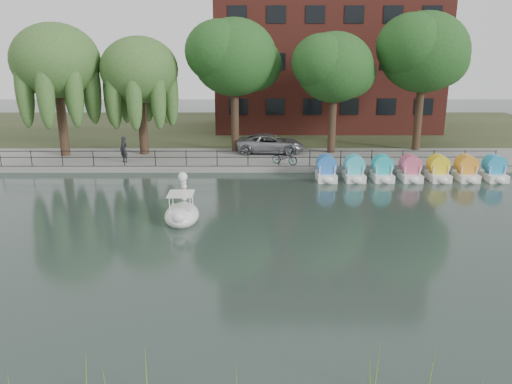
{
  "coord_description": "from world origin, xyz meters",
  "views": [
    {
      "loc": [
        0.46,
        -18.27,
        7.78
      ],
      "look_at": [
        0.5,
        4.0,
        1.3
      ],
      "focal_mm": 35.0,
      "sensor_mm": 36.0,
      "label": 1
    }
  ],
  "objects_px": {
    "bicycle": "(285,157)",
    "swan_boat": "(182,211)",
    "pedestrian": "(124,148)",
    "minivan": "(271,142)"
  },
  "relations": [
    {
      "from": "bicycle",
      "to": "swan_boat",
      "type": "distance_m",
      "value": 11.23
    },
    {
      "from": "bicycle",
      "to": "pedestrian",
      "type": "distance_m",
      "value": 10.69
    },
    {
      "from": "bicycle",
      "to": "pedestrian",
      "type": "height_order",
      "value": "pedestrian"
    },
    {
      "from": "pedestrian",
      "to": "swan_boat",
      "type": "bearing_deg",
      "value": -28.64
    },
    {
      "from": "minivan",
      "to": "pedestrian",
      "type": "bearing_deg",
      "value": 110.1
    },
    {
      "from": "bicycle",
      "to": "swan_boat",
      "type": "bearing_deg",
      "value": 175.29
    },
    {
      "from": "minivan",
      "to": "pedestrian",
      "type": "relative_size",
      "value": 2.82
    },
    {
      "from": "bicycle",
      "to": "minivan",
      "type": "bearing_deg",
      "value": 36.07
    },
    {
      "from": "minivan",
      "to": "pedestrian",
      "type": "height_order",
      "value": "pedestrian"
    },
    {
      "from": "minivan",
      "to": "swan_boat",
      "type": "xyz_separation_m",
      "value": [
        -4.52,
        -13.62,
        -0.71
      ]
    }
  ]
}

